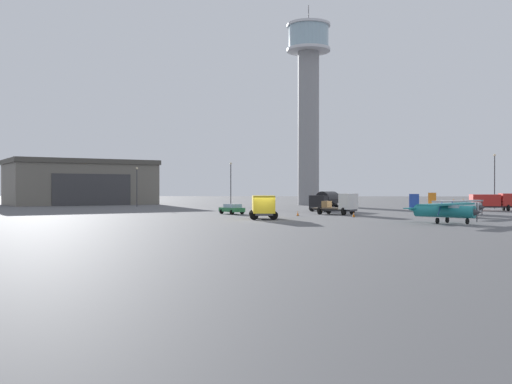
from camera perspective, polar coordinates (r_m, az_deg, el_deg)
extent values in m
plane|color=#545456|center=(61.65, 0.82, -2.88)|extent=(400.00, 400.00, 0.00)
cylinder|color=gray|center=(121.38, 5.25, 6.34)|extent=(4.44, 4.44, 32.31)
cylinder|color=silver|center=(124.18, 5.26, 13.91)|extent=(9.11, 9.11, 0.60)
cylinder|color=#99B7C6|center=(124.82, 5.26, 15.08)|extent=(8.39, 8.39, 4.62)
cylinder|color=silver|center=(125.49, 5.26, 16.21)|extent=(9.11, 9.11, 0.50)
cylinder|color=#38383D|center=(126.13, 5.26, 17.19)|extent=(0.16, 0.16, 4.00)
cube|color=#6B665B|center=(131.00, -17.13, 0.70)|extent=(34.87, 32.42, 8.66)
cube|color=#4A4740|center=(131.12, -17.14, 2.81)|extent=(35.71, 33.26, 1.00)
cube|color=#38383A|center=(121.84, -16.00, 0.22)|extent=(13.24, 9.52, 6.49)
cylinder|color=#B7BABF|center=(75.14, 19.34, -1.40)|extent=(5.28, 5.20, 1.23)
cone|color=#38383D|center=(73.60, 21.61, -1.44)|extent=(1.24, 1.24, 0.86)
cube|color=#38383D|center=(73.60, 21.61, -1.44)|extent=(0.11, 0.11, 1.88)
cube|color=#B7BABF|center=(74.98, 19.54, -0.86)|extent=(7.99, 8.13, 0.20)
cylinder|color=orange|center=(73.60, 18.95, -1.20)|extent=(0.74, 0.75, 1.34)
cylinder|color=orange|center=(76.38, 20.10, -1.14)|extent=(0.74, 0.75, 1.34)
cube|color=#99B7C6|center=(74.57, 20.14, -1.16)|extent=(1.47, 1.46, 0.69)
cone|color=#B7BABF|center=(76.79, 17.16, -1.29)|extent=(1.64, 1.63, 0.92)
cube|color=orange|center=(76.77, 17.16, -0.70)|extent=(0.86, 0.85, 1.68)
cube|color=#B7BABF|center=(76.78, 17.16, -1.18)|extent=(2.71, 2.75, 0.10)
cylinder|color=black|center=(74.06, 20.95, -2.14)|extent=(0.53, 0.54, 0.59)
cylinder|color=black|center=(74.31, 18.80, -2.12)|extent=(0.53, 0.54, 0.59)
cylinder|color=black|center=(76.22, 19.60, -2.06)|extent=(0.53, 0.54, 0.59)
cylinder|color=teal|center=(60.08, 18.26, -1.84)|extent=(5.48, 4.86, 1.22)
cone|color=#38383D|center=(58.75, 21.17, -1.90)|extent=(1.22, 1.22, 0.85)
cube|color=#38383D|center=(58.75, 21.17, -1.90)|extent=(0.11, 0.11, 1.86)
cube|color=teal|center=(59.93, 18.52, -1.17)|extent=(7.42, 8.47, 0.20)
cylinder|color=#2847A8|center=(58.53, 17.87, -1.60)|extent=(0.68, 0.79, 1.33)
cylinder|color=#2847A8|center=(61.37, 19.14, -1.51)|extent=(0.68, 0.79, 1.33)
cube|color=#99B7C6|center=(59.58, 19.29, -1.54)|extent=(1.45, 1.44, 0.69)
cone|color=teal|center=(61.56, 15.49, -1.69)|extent=(1.64, 1.58, 0.91)
cube|color=#2847A8|center=(61.54, 15.49, -0.96)|extent=(0.90, 0.78, 1.67)
cube|color=teal|center=(61.56, 15.49, -1.56)|extent=(2.57, 2.82, 0.10)
cylinder|color=black|center=(59.15, 20.33, -2.75)|extent=(0.50, 0.56, 0.59)
cylinder|color=black|center=(59.24, 17.64, -2.74)|extent=(0.50, 0.56, 0.59)
cylinder|color=black|center=(61.18, 18.53, -2.65)|extent=(0.50, 0.56, 0.59)
cube|color=#38383D|center=(65.07, 0.71, -2.17)|extent=(2.49, 6.07, 0.24)
cube|color=gold|center=(67.16, 0.64, -1.24)|extent=(2.56, 1.88, 1.75)
cube|color=#99B7C6|center=(67.92, 0.61, -0.92)|extent=(2.05, 0.28, 0.88)
cube|color=gold|center=(64.06, 0.75, -1.23)|extent=(2.78, 4.17, 1.94)
cylinder|color=black|center=(67.10, -0.29, -2.19)|extent=(1.02, 0.37, 1.00)
cylinder|color=black|center=(67.19, 1.56, -2.19)|extent=(1.02, 0.37, 1.00)
cylinder|color=black|center=(63.27, -0.20, -2.35)|extent=(1.02, 0.37, 1.00)
cylinder|color=black|center=(63.36, 1.77, -2.34)|extent=(1.02, 0.37, 1.00)
cube|color=#38383D|center=(88.81, 6.88, -1.50)|extent=(4.62, 6.49, 0.24)
cube|color=black|center=(86.72, 6.26, -0.90)|extent=(2.97, 2.68, 1.70)
cube|color=#99B7C6|center=(85.97, 6.04, -0.68)|extent=(1.87, 1.02, 0.85)
cylinder|color=black|center=(89.72, 7.15, -0.67)|extent=(3.99, 4.82, 2.30)
cylinder|color=black|center=(86.35, 6.94, -1.63)|extent=(1.01, 0.70, 1.00)
cylinder|color=black|center=(87.27, 5.63, -1.61)|extent=(1.01, 0.70, 1.00)
cylinder|color=black|center=(90.10, 8.00, -1.55)|extent=(1.01, 0.70, 1.00)
cylinder|color=black|center=(90.98, 6.74, -1.53)|extent=(1.01, 0.70, 1.00)
cube|color=#38383D|center=(77.23, 7.89, -1.78)|extent=(5.77, 4.84, 0.24)
cube|color=white|center=(76.21, 9.20, -0.93)|extent=(2.74, 3.00, 2.09)
cube|color=#99B7C6|center=(75.85, 9.67, -0.62)|extent=(1.29, 1.85, 1.04)
cube|color=brown|center=(77.69, 7.30, -1.62)|extent=(4.52, 4.21, 0.16)
cube|color=#997547|center=(77.86, 7.06, -1.22)|extent=(1.41, 1.41, 0.90)
cylinder|color=black|center=(77.29, 9.57, -1.87)|extent=(0.79, 0.98, 1.00)
cylinder|color=black|center=(75.26, 8.74, -1.92)|extent=(0.79, 0.98, 1.00)
cylinder|color=black|center=(79.07, 7.26, -1.81)|extent=(0.79, 0.98, 1.00)
cylinder|color=black|center=(77.10, 6.38, -1.87)|extent=(0.79, 0.98, 1.00)
cube|color=#38383D|center=(97.03, 22.42, -1.37)|extent=(6.27, 2.34, 0.24)
cube|color=red|center=(97.64, 23.68, -0.71)|extent=(1.85, 2.63, 1.96)
cube|color=#99B7C6|center=(97.87, 24.13, -0.48)|extent=(0.19, 2.17, 0.98)
cube|color=red|center=(96.73, 21.84, -0.76)|extent=(4.27, 2.75, 1.81)
cylinder|color=black|center=(98.74, 23.45, -1.41)|extent=(0.32, 1.01, 1.00)
cylinder|color=black|center=(96.55, 23.84, -1.45)|extent=(0.32, 1.01, 1.00)
cylinder|color=black|center=(97.65, 21.19, -1.43)|extent=(0.32, 1.01, 1.00)
cylinder|color=black|center=(95.44, 21.54, -1.47)|extent=(0.32, 1.01, 1.00)
cube|color=#287A42|center=(77.96, -2.43, -1.77)|extent=(3.89, 4.24, 0.55)
cube|color=#99B7C6|center=(77.77, -2.35, -1.39)|extent=(2.65, 2.75, 0.50)
cylinder|color=black|center=(78.66, -3.45, -1.95)|extent=(0.61, 0.54, 0.64)
cylinder|color=black|center=(79.52, -2.44, -1.93)|extent=(0.61, 0.54, 0.64)
cylinder|color=black|center=(76.42, -2.42, -2.02)|extent=(0.61, 0.54, 0.64)
cylinder|color=black|center=(77.31, -1.39, -1.99)|extent=(0.61, 0.54, 0.64)
cylinder|color=#38383D|center=(112.11, -11.79, 0.39)|extent=(0.18, 0.18, 7.16)
sphere|color=#F9E5B2|center=(112.18, -11.79, 2.33)|extent=(0.44, 0.44, 0.44)
cylinder|color=#38383D|center=(107.92, 22.69, 0.89)|extent=(0.18, 0.18, 9.10)
sphere|color=#F9E5B2|center=(108.07, 22.70, 3.42)|extent=(0.44, 0.44, 0.44)
cylinder|color=#38383D|center=(112.59, -2.53, 0.66)|extent=(0.18, 0.18, 8.22)
sphere|color=#F9E5B2|center=(112.70, -2.53, 2.87)|extent=(0.44, 0.44, 0.44)
cube|color=black|center=(72.88, 4.19, -2.37)|extent=(0.36, 0.36, 0.04)
cone|color=orange|center=(72.86, 4.19, -2.12)|extent=(0.30, 0.30, 0.61)
cylinder|color=white|center=(72.86, 4.19, -2.09)|extent=(0.21, 0.21, 0.08)
cube|color=black|center=(70.52, 9.71, -2.47)|extent=(0.36, 0.36, 0.04)
cone|color=orange|center=(70.50, 9.71, -2.21)|extent=(0.30, 0.30, 0.60)
cylinder|color=white|center=(70.50, 9.71, -2.18)|extent=(0.21, 0.21, 0.08)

